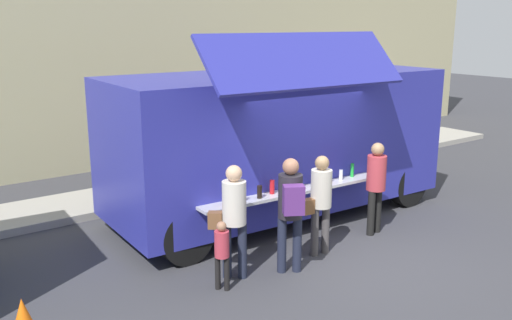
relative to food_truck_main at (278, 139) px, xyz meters
The scene contains 11 objects.
ground_plane 2.80m from the food_truck_main, 97.32° to the right, with size 60.00×60.00×0.00m, color #38383D.
curb_strip 5.00m from the food_truck_main, 146.77° to the left, with size 28.00×1.60×0.15m, color #9E998E.
building_behind 7.46m from the food_truck_main, 114.72° to the left, with size 32.00×2.40×7.13m, color tan.
food_truck_main is the anchor object (origin of this frame).
traffic_cone_orange 5.67m from the food_truck_main, 161.29° to the right, with size 0.36×0.36×0.55m, color orange.
trash_bin 5.10m from the food_truck_main, 27.69° to the left, with size 0.60×0.60×1.05m, color #2D5E37.
customer_front_ordering 2.12m from the food_truck_main, 108.88° to the right, with size 0.55×0.34×1.66m.
customer_mid_with_backpack 2.69m from the food_truck_main, 124.23° to the right, with size 0.50×0.58×1.78m.
customer_rear_waiting 2.96m from the food_truck_main, 141.12° to the right, with size 0.52×0.47×1.73m.
customer_extra_browsing 2.05m from the food_truck_main, 67.41° to the right, with size 0.35×0.34×1.67m.
child_near_queue 3.46m from the food_truck_main, 141.83° to the right, with size 0.21×0.21×1.03m.
Camera 1 is at (-6.22, -5.90, 3.71)m, focal length 39.13 mm.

